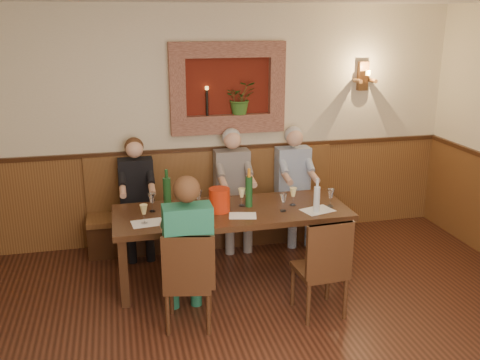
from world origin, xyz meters
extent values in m
cube|color=beige|center=(0.00, 3.00, 1.40)|extent=(6.00, 0.04, 2.80)
cube|color=brown|center=(0.00, 2.98, 0.55)|extent=(6.00, 0.04, 1.10)
cube|color=#381E0F|center=(0.00, 2.98, 1.12)|extent=(6.02, 0.06, 0.05)
cube|color=#59170C|center=(0.20, 2.98, 1.85)|extent=(1.00, 0.02, 0.70)
cube|color=#A16852|center=(0.20, 2.94, 2.29)|extent=(1.36, 0.12, 0.18)
cube|color=#A16852|center=(0.20, 2.94, 1.41)|extent=(1.36, 0.12, 0.18)
cube|color=#A16852|center=(-0.39, 2.94, 1.85)|extent=(0.18, 0.12, 0.70)
cube|color=#A16852|center=(0.79, 2.94, 1.85)|extent=(0.18, 0.12, 0.70)
cube|color=#A16852|center=(0.20, 2.94, 1.52)|extent=(1.00, 0.14, 0.04)
imported|color=#346221|center=(0.35, 2.94, 1.74)|extent=(0.35, 0.30, 0.39)
cylinder|color=black|center=(-0.05, 2.94, 1.69)|extent=(0.03, 0.03, 0.30)
cylinder|color=#FFBF59|center=(-0.05, 2.94, 1.86)|extent=(0.04, 0.04, 0.04)
cube|color=brown|center=(1.90, 2.95, 1.95)|extent=(0.12, 0.08, 0.35)
cylinder|color=brown|center=(1.80, 2.88, 1.90)|extent=(0.05, 0.18, 0.05)
cylinder|color=brown|center=(2.00, 2.88, 1.90)|extent=(0.05, 0.18, 0.05)
cylinder|color=#FFBF59|center=(1.90, 2.82, 2.00)|extent=(0.06, 0.06, 0.06)
cube|color=#32180F|center=(0.00, 1.85, 0.72)|extent=(2.40, 0.90, 0.06)
cube|color=#32180F|center=(-1.12, 1.48, 0.34)|extent=(0.08, 0.08, 0.69)
cube|color=#32180F|center=(1.12, 1.48, 0.34)|extent=(0.08, 0.08, 0.69)
cube|color=#32180F|center=(-1.12, 2.22, 0.34)|extent=(0.08, 0.08, 0.69)
cube|color=#32180F|center=(1.12, 2.22, 0.34)|extent=(0.08, 0.08, 0.69)
cube|color=#381E0F|center=(0.00, 2.76, 0.20)|extent=(3.00, 0.40, 0.40)
cube|color=brown|center=(0.00, 2.76, 0.42)|extent=(3.00, 0.45, 0.06)
cube|color=brown|center=(0.00, 2.95, 0.78)|extent=(3.00, 0.06, 0.66)
cube|color=#32180F|center=(-0.57, 1.03, 0.20)|extent=(0.46, 0.46, 0.39)
cube|color=#32180F|center=(-0.57, 1.03, 0.41)|extent=(0.48, 0.48, 0.05)
cube|color=#32180F|center=(-0.61, 0.85, 0.68)|extent=(0.41, 0.12, 0.49)
cube|color=#32180F|center=(0.63, 0.96, 0.20)|extent=(0.43, 0.43, 0.40)
cube|color=#32180F|center=(0.63, 0.96, 0.43)|extent=(0.45, 0.45, 0.05)
cube|color=#32180F|center=(0.64, 0.77, 0.71)|extent=(0.43, 0.07, 0.50)
cube|color=black|center=(-0.92, 2.62, 0.23)|extent=(0.39, 0.41, 0.45)
cube|color=black|center=(-0.92, 2.78, 0.85)|extent=(0.39, 0.20, 0.51)
sphere|color=#D8A384|center=(-0.92, 2.74, 1.23)|extent=(0.19, 0.19, 0.19)
sphere|color=#4C2D19|center=(-0.92, 2.79, 1.25)|extent=(0.21, 0.21, 0.21)
cube|color=#514B4A|center=(0.21, 2.61, 0.23)|extent=(0.41, 0.43, 0.45)
cube|color=#514B4A|center=(0.21, 2.78, 0.88)|extent=(0.41, 0.22, 0.54)
sphere|color=#D8A384|center=(0.21, 2.74, 1.27)|extent=(0.21, 0.21, 0.21)
sphere|color=#B2B2B2|center=(0.21, 2.79, 1.29)|extent=(0.23, 0.23, 0.23)
cube|color=navy|center=(0.97, 2.61, 0.23)|extent=(0.41, 0.43, 0.45)
cube|color=navy|center=(0.97, 2.78, 0.87)|extent=(0.41, 0.21, 0.53)
sphere|color=#D8A384|center=(0.97, 2.74, 1.26)|extent=(0.20, 0.20, 0.20)
sphere|color=#B2B2B2|center=(0.97, 2.79, 1.28)|extent=(0.22, 0.22, 0.22)
cube|color=#17504F|center=(-0.57, 1.15, 0.23)|extent=(0.41, 0.43, 0.45)
cube|color=#17504F|center=(-0.57, 0.98, 0.88)|extent=(0.41, 0.22, 0.54)
sphere|color=#D8A384|center=(-0.57, 1.02, 1.28)|extent=(0.21, 0.21, 0.21)
sphere|color=#4C2D19|center=(-0.57, 0.97, 1.30)|extent=(0.23, 0.23, 0.23)
cylinder|color=#B7250B|center=(-0.13, 1.84, 0.87)|extent=(0.22, 0.22, 0.24)
cylinder|color=#19471E|center=(0.20, 1.92, 0.91)|extent=(0.07, 0.07, 0.32)
cylinder|color=orange|center=(0.20, 1.92, 1.12)|extent=(0.03, 0.03, 0.09)
cylinder|color=#19471E|center=(-0.64, 2.02, 0.92)|extent=(0.10, 0.10, 0.34)
cylinder|color=#19471E|center=(-0.64, 2.02, 1.13)|extent=(0.04, 0.04, 0.09)
cylinder|color=silver|center=(0.83, 1.60, 0.88)|extent=(0.07, 0.07, 0.27)
cylinder|color=silver|center=(0.83, 1.60, 1.06)|extent=(0.03, 0.03, 0.09)
cube|color=white|center=(-0.87, 1.68, 0.75)|extent=(0.32, 0.24, 0.00)
cube|color=white|center=(0.07, 1.66, 0.75)|extent=(0.31, 0.25, 0.00)
cube|color=white|center=(0.85, 1.64, 0.75)|extent=(0.36, 0.30, 0.00)
cube|color=white|center=(-0.40, 1.57, 0.75)|extent=(0.31, 0.25, 0.00)
camera|label=1|loc=(-1.09, -3.18, 2.65)|focal=40.00mm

